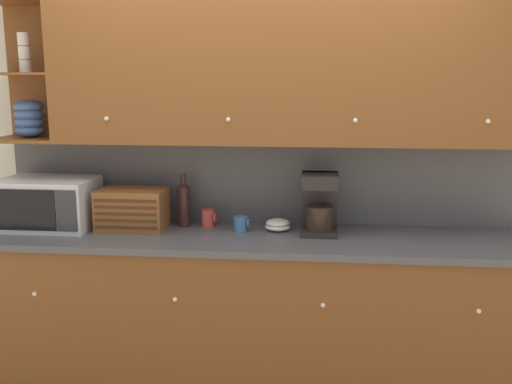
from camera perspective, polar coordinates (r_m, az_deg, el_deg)
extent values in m
plane|color=tan|center=(4.00, 0.34, -15.89)|extent=(24.00, 24.00, 0.00)
cube|color=beige|center=(3.63, 0.41, 2.95)|extent=(5.62, 0.06, 2.60)
cube|color=brown|center=(3.52, -0.16, -11.87)|extent=(3.22, 0.65, 0.88)
cube|color=#4C4C51|center=(3.35, -0.19, -4.68)|extent=(3.24, 0.68, 0.04)
sphere|color=white|center=(3.48, -21.27, -9.48)|extent=(0.03, 0.03, 0.03)
sphere|color=white|center=(3.21, -8.10, -10.58)|extent=(0.03, 0.03, 0.03)
sphere|color=white|center=(3.12, 6.71, -11.17)|extent=(0.03, 0.03, 0.03)
sphere|color=white|center=(3.24, 21.39, -11.04)|extent=(0.03, 0.03, 0.03)
cube|color=#4C4C51|center=(3.61, 0.35, 1.09)|extent=(3.22, 0.01, 0.53)
cube|color=brown|center=(3.36, 3.72, 12.02)|extent=(2.80, 0.37, 0.84)
cube|color=brown|center=(3.94, -20.81, 11.20)|extent=(0.42, 0.02, 0.84)
cube|color=brown|center=(3.80, -21.58, 4.96)|extent=(0.42, 0.37, 0.02)
cube|color=brown|center=(3.78, -22.01, 10.90)|extent=(0.42, 0.37, 0.02)
cube|color=brown|center=(3.81, -22.50, 17.32)|extent=(0.42, 0.37, 0.02)
sphere|color=white|center=(3.38, -14.72, 7.11)|extent=(0.03, 0.03, 0.03)
sphere|color=white|center=(3.21, -2.79, 7.26)|extent=(0.03, 0.03, 0.03)
sphere|color=white|center=(3.18, 9.90, 7.07)|extent=(0.03, 0.03, 0.03)
sphere|color=white|center=(3.30, 22.20, 6.56)|extent=(0.03, 0.03, 0.03)
ellipsoid|color=#3D5B93|center=(3.79, -21.63, 5.72)|extent=(0.18, 0.18, 0.08)
ellipsoid|color=#3D5B93|center=(3.79, -21.69, 6.47)|extent=(0.18, 0.18, 0.08)
ellipsoid|color=#3D5B93|center=(3.78, -21.74, 7.21)|extent=(0.18, 0.18, 0.08)
ellipsoid|color=#3D5B93|center=(3.78, -21.80, 7.96)|extent=(0.18, 0.18, 0.08)
cylinder|color=silver|center=(3.78, -22.07, 11.58)|extent=(0.07, 0.07, 0.08)
cylinder|color=silver|center=(3.78, -22.15, 12.78)|extent=(0.07, 0.07, 0.08)
cylinder|color=silver|center=(3.79, -22.25, 13.97)|extent=(0.07, 0.07, 0.08)
cube|color=silver|center=(3.72, -20.03, -1.04)|extent=(0.56, 0.39, 0.30)
cube|color=black|center=(3.57, -22.28, -1.68)|extent=(0.39, 0.01, 0.24)
cube|color=#2D2D33|center=(3.46, -18.45, -1.82)|extent=(0.12, 0.01, 0.24)
cube|color=brown|center=(3.54, -12.23, -1.67)|extent=(0.40, 0.27, 0.25)
cube|color=#432713|center=(3.43, -12.87, -3.46)|extent=(0.37, 0.01, 0.02)
cube|color=#432713|center=(3.42, -12.90, -2.82)|extent=(0.37, 0.01, 0.02)
cube|color=#432713|center=(3.41, -12.93, -2.18)|extent=(0.37, 0.01, 0.02)
cube|color=#432713|center=(3.40, -12.96, -1.53)|extent=(0.37, 0.01, 0.02)
cube|color=#432713|center=(3.39, -12.99, -0.88)|extent=(0.37, 0.01, 0.02)
cylinder|color=black|center=(3.56, -7.23, -1.59)|extent=(0.08, 0.08, 0.23)
sphere|color=black|center=(3.54, -7.27, 0.19)|extent=(0.08, 0.08, 0.08)
cylinder|color=black|center=(3.53, -7.30, 1.19)|extent=(0.03, 0.03, 0.08)
cylinder|color=#B73D38|center=(3.54, -4.84, -2.60)|extent=(0.08, 0.08, 0.11)
torus|color=#B73D38|center=(3.53, -4.10, -2.59)|extent=(0.01, 0.07, 0.07)
cylinder|color=#38669E|center=(3.43, -1.57, -3.19)|extent=(0.08, 0.08, 0.09)
torus|color=#38669E|center=(3.42, -0.79, -3.19)|extent=(0.01, 0.06, 0.06)
ellipsoid|color=silver|center=(3.45, 2.20, -3.48)|extent=(0.15, 0.15, 0.04)
ellipsoid|color=silver|center=(3.44, 2.21, -3.09)|extent=(0.14, 0.14, 0.04)
cube|color=black|center=(3.39, 6.32, -3.94)|extent=(0.21, 0.22, 0.03)
cylinder|color=black|center=(3.35, 6.35, -2.58)|extent=(0.16, 0.16, 0.14)
cube|color=black|center=(3.43, 6.37, -0.91)|extent=(0.21, 0.05, 0.36)
cube|color=black|center=(3.32, 6.43, 1.14)|extent=(0.21, 0.22, 0.08)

